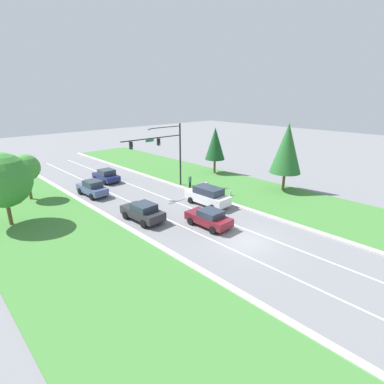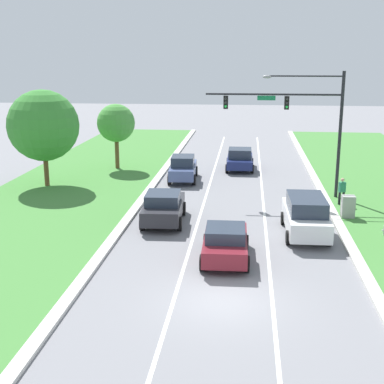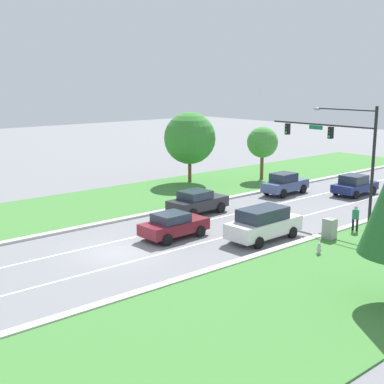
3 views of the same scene
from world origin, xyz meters
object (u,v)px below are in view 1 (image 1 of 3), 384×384
object	(u,v)px
navy_sedan	(106,176)
pedestrian	(190,181)
conifer_near_right_tree	(287,148)
oak_near_left_tree	(26,168)
conifer_far_right_tree	(215,144)
utility_cabinet	(205,188)
oak_far_left_tree	(3,180)
traffic_signal_mast	(165,147)
charcoal_sedan	(143,212)
white_suv	(208,196)
slate_blue_sedan	(92,188)
fire_hydrant	(231,193)
burgundy_sedan	(209,218)

from	to	relation	value
navy_sedan	pedestrian	xyz separation A→B (m)	(6.21, -9.73, 0.09)
conifer_near_right_tree	oak_near_left_tree	world-z (taller)	conifer_near_right_tree
conifer_far_right_tree	utility_cabinet	bearing A→B (deg)	-144.51
oak_far_left_tree	traffic_signal_mast	bearing A→B (deg)	-3.77
traffic_signal_mast	charcoal_sedan	size ratio (longest dim) A/B	1.82
white_suv	slate_blue_sedan	distance (m)	13.45
charcoal_sedan	conifer_far_right_tree	distance (m)	19.34
oak_near_left_tree	conifer_far_right_tree	size ratio (longest dim) A/B	0.76
utility_cabinet	conifer_far_right_tree	world-z (taller)	conifer_far_right_tree
utility_cabinet	pedestrian	distance (m)	2.64
pedestrian	white_suv	bearing A→B (deg)	45.08
oak_near_left_tree	traffic_signal_mast	bearing A→B (deg)	-28.47
fire_hydrant	oak_far_left_tree	distance (m)	22.44
white_suv	pedestrian	bearing A→B (deg)	63.52
slate_blue_sedan	oak_near_left_tree	bearing A→B (deg)	145.84
pedestrian	oak_near_left_tree	bearing A→B (deg)	-49.03
oak_near_left_tree	utility_cabinet	bearing A→B (deg)	-36.39
utility_cabinet	oak_near_left_tree	distance (m)	19.76
burgundy_sedan	fire_hydrant	size ratio (longest dim) A/B	6.15
burgundy_sedan	conifer_near_right_tree	world-z (taller)	conifer_near_right_tree
charcoal_sedan	fire_hydrant	world-z (taller)	charcoal_sedan
utility_cabinet	oak_far_left_tree	xyz separation A→B (m)	(-19.14, 5.45, 3.53)
navy_sedan	pedestrian	size ratio (longest dim) A/B	2.53
white_suv	slate_blue_sedan	xyz separation A→B (m)	(-7.50, 11.17, -0.10)
white_suv	oak_near_left_tree	world-z (taller)	oak_near_left_tree
navy_sedan	traffic_signal_mast	bearing A→B (deg)	-65.17
conifer_far_right_tree	fire_hydrant	bearing A→B (deg)	-127.14
white_suv	conifer_far_right_tree	xyz separation A→B (m)	(10.24, 8.47, 3.37)
burgundy_sedan	conifer_far_right_tree	size ratio (longest dim) A/B	0.64
conifer_near_right_tree	white_suv	bearing A→B (deg)	164.03
white_suv	utility_cabinet	distance (m)	4.00
traffic_signal_mast	oak_far_left_tree	distance (m)	16.85
charcoal_sedan	oak_far_left_tree	xyz separation A→B (m)	(-9.20, 7.25, 3.30)
white_suv	burgundy_sedan	size ratio (longest dim) A/B	1.18
utility_cabinet	conifer_far_right_tree	size ratio (longest dim) A/B	0.19
burgundy_sedan	slate_blue_sedan	distance (m)	15.45
slate_blue_sedan	pedestrian	xyz separation A→B (m)	(10.18, -5.53, 0.02)
navy_sedan	white_suv	xyz separation A→B (m)	(3.53, -15.37, 0.17)
charcoal_sedan	utility_cabinet	distance (m)	10.10
white_suv	fire_hydrant	distance (m)	3.99
pedestrian	oak_far_left_tree	world-z (taller)	oak_far_left_tree
fire_hydrant	conifer_near_right_tree	world-z (taller)	conifer_near_right_tree
traffic_signal_mast	conifer_far_right_tree	distance (m)	10.11
burgundy_sedan	conifer_far_right_tree	xyz separation A→B (m)	(14.06, 12.31, 3.58)
fire_hydrant	oak_far_left_tree	world-z (taller)	oak_far_left_tree
white_suv	conifer_near_right_tree	bearing A→B (deg)	-17.00
burgundy_sedan	conifer_near_right_tree	bearing A→B (deg)	2.68
burgundy_sedan	fire_hydrant	bearing A→B (deg)	26.00
charcoal_sedan	white_suv	bearing A→B (deg)	-11.99
oak_near_left_tree	oak_far_left_tree	distance (m)	7.05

